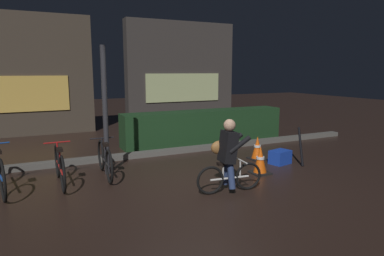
# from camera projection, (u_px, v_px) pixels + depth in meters

# --- Properties ---
(ground_plane) EXTENTS (40.00, 40.00, 0.00)m
(ground_plane) POSITION_uv_depth(u_px,v_px,m) (196.00, 181.00, 6.31)
(ground_plane) COLOR black
(sidewalk_curb) EXTENTS (12.00, 0.24, 0.12)m
(sidewalk_curb) POSITION_uv_depth(u_px,v_px,m) (156.00, 153.00, 8.26)
(sidewalk_curb) COLOR #56544F
(sidewalk_curb) RESTS_ON ground
(hedge_row) EXTENTS (4.80, 0.70, 0.92)m
(hedge_row) POSITION_uv_depth(u_px,v_px,m) (205.00, 126.00, 9.76)
(hedge_row) COLOR #19381C
(hedge_row) RESTS_ON ground
(storefront_left) EXTENTS (5.26, 0.54, 3.79)m
(storefront_left) POSITION_uv_depth(u_px,v_px,m) (3.00, 75.00, 10.34)
(storefront_left) COLOR #42382D
(storefront_left) RESTS_ON ground
(storefront_right) EXTENTS (4.47, 0.54, 3.93)m
(storefront_right) POSITION_uv_depth(u_px,v_px,m) (181.00, 73.00, 13.60)
(storefront_right) COLOR #383330
(storefront_right) RESTS_ON ground
(street_post) EXTENTS (0.10, 0.10, 2.51)m
(street_post) POSITION_uv_depth(u_px,v_px,m) (105.00, 111.00, 6.58)
(street_post) COLOR #2D2D33
(street_post) RESTS_ON ground
(parked_bike_left_mid) EXTENTS (0.46, 1.60, 0.74)m
(parked_bike_left_mid) POSITION_uv_depth(u_px,v_px,m) (60.00, 166.00, 6.08)
(parked_bike_left_mid) COLOR black
(parked_bike_left_mid) RESTS_ON ground
(parked_bike_center_left) EXTENTS (0.46, 1.57, 0.72)m
(parked_bike_center_left) POSITION_uv_depth(u_px,v_px,m) (105.00, 160.00, 6.56)
(parked_bike_center_left) COLOR black
(parked_bike_center_left) RESTS_ON ground
(traffic_cone_near) EXTENTS (0.36, 0.36, 0.56)m
(traffic_cone_near) POSITION_uv_depth(u_px,v_px,m) (260.00, 160.00, 6.76)
(traffic_cone_near) COLOR black
(traffic_cone_near) RESTS_ON ground
(traffic_cone_far) EXTENTS (0.36, 0.36, 0.54)m
(traffic_cone_far) POSITION_uv_depth(u_px,v_px,m) (257.00, 148.00, 7.86)
(traffic_cone_far) COLOR black
(traffic_cone_far) RESTS_ON ground
(blue_crate) EXTENTS (0.50, 0.41, 0.30)m
(blue_crate) POSITION_uv_depth(u_px,v_px,m) (280.00, 157.00, 7.49)
(blue_crate) COLOR #193DB7
(blue_crate) RESTS_ON ground
(cyclist) EXTENTS (1.19, 0.56, 1.25)m
(cyclist) POSITION_uv_depth(u_px,v_px,m) (228.00, 156.00, 5.67)
(cyclist) COLOR black
(cyclist) RESTS_ON ground
(closed_umbrella) EXTENTS (0.15, 0.33, 0.82)m
(closed_umbrella) POSITION_uv_depth(u_px,v_px,m) (301.00, 146.00, 7.37)
(closed_umbrella) COLOR black
(closed_umbrella) RESTS_ON ground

